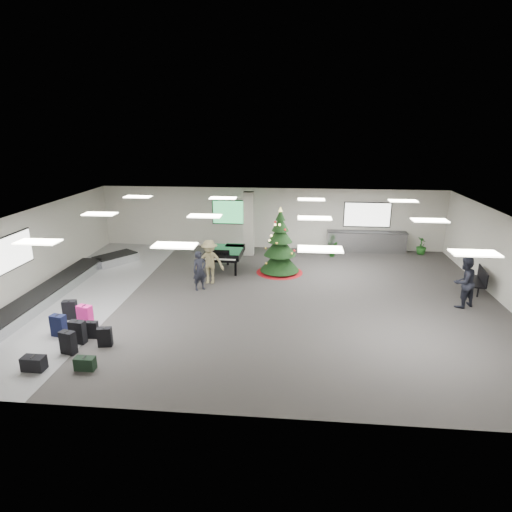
# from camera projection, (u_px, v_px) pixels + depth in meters

# --- Properties ---
(ground) EXTENTS (18.00, 18.00, 0.00)m
(ground) POSITION_uv_depth(u_px,v_px,m) (259.00, 297.00, 16.40)
(ground) COLOR #312F2D
(ground) RESTS_ON ground
(room_envelope) EXTENTS (18.02, 14.02, 3.21)m
(room_envelope) POSITION_uv_depth(u_px,v_px,m) (251.00, 234.00, 16.38)
(room_envelope) COLOR beige
(room_envelope) RESTS_ON ground
(baggage_carousel) EXTENTS (2.28, 9.71, 0.43)m
(baggage_carousel) POSITION_uv_depth(u_px,v_px,m) (62.00, 286.00, 16.96)
(baggage_carousel) COLOR silver
(baggage_carousel) RESTS_ON ground
(service_counter) EXTENTS (4.05, 0.65, 1.08)m
(service_counter) POSITION_uv_depth(u_px,v_px,m) (366.00, 242.00, 22.12)
(service_counter) COLOR silver
(service_counter) RESTS_ON ground
(suitcase_0) EXTENTS (0.49, 0.35, 0.70)m
(suitcase_0) POSITION_uv_depth(u_px,v_px,m) (68.00, 342.00, 12.30)
(suitcase_0) COLOR black
(suitcase_0) RESTS_ON ground
(suitcase_1) EXTENTS (0.49, 0.29, 0.74)m
(suitcase_1) POSITION_uv_depth(u_px,v_px,m) (78.00, 332.00, 12.89)
(suitcase_1) COLOR black
(suitcase_1) RESTS_ON ground
(pink_suitcase) EXTENTS (0.52, 0.37, 0.75)m
(pink_suitcase) POSITION_uv_depth(u_px,v_px,m) (85.00, 316.00, 13.94)
(pink_suitcase) COLOR #F41F8D
(pink_suitcase) RESTS_ON ground
(suitcase_3) EXTENTS (0.37, 0.21, 0.56)m
(suitcase_3) POSITION_uv_depth(u_px,v_px,m) (92.00, 330.00, 13.23)
(suitcase_3) COLOR black
(suitcase_3) RESTS_ON ground
(navy_suitcase) EXTENTS (0.49, 0.34, 0.71)m
(navy_suitcase) POSITION_uv_depth(u_px,v_px,m) (59.00, 326.00, 13.32)
(navy_suitcase) COLOR black
(navy_suitcase) RESTS_ON ground
(green_duffel) EXTENTS (0.54, 0.27, 0.38)m
(green_duffel) POSITION_uv_depth(u_px,v_px,m) (85.00, 363.00, 11.53)
(green_duffel) COLOR black
(green_duffel) RESTS_ON ground
(suitcase_7) EXTENTS (0.44, 0.28, 0.61)m
(suitcase_7) POSITION_uv_depth(u_px,v_px,m) (105.00, 337.00, 12.72)
(suitcase_7) COLOR black
(suitcase_7) RESTS_ON ground
(suitcase_8) EXTENTS (0.49, 0.34, 0.69)m
(suitcase_8) POSITION_uv_depth(u_px,v_px,m) (70.00, 310.00, 14.49)
(suitcase_8) COLOR black
(suitcase_8) RESTS_ON ground
(black_duffel) EXTENTS (0.61, 0.34, 0.42)m
(black_duffel) POSITION_uv_depth(u_px,v_px,m) (34.00, 363.00, 11.49)
(black_duffel) COLOR black
(black_duffel) RESTS_ON ground
(christmas_tree) EXTENTS (2.08, 2.08, 2.97)m
(christmas_tree) POSITION_uv_depth(u_px,v_px,m) (280.00, 251.00, 18.88)
(christmas_tree) COLOR maroon
(christmas_tree) RESTS_ON ground
(grand_piano) EXTENTS (1.64, 2.07, 1.16)m
(grand_piano) POSITION_uv_depth(u_px,v_px,m) (224.00, 253.00, 19.20)
(grand_piano) COLOR black
(grand_piano) RESTS_ON ground
(bench) EXTENTS (0.76, 1.56, 0.95)m
(bench) POSITION_uv_depth(u_px,v_px,m) (478.00, 279.00, 16.82)
(bench) COLOR black
(bench) RESTS_ON ground
(traveler_a) EXTENTS (0.70, 0.66, 1.60)m
(traveler_a) POSITION_uv_depth(u_px,v_px,m) (200.00, 271.00, 16.95)
(traveler_a) COLOR black
(traveler_a) RESTS_ON ground
(traveler_b) EXTENTS (1.22, 0.73, 1.85)m
(traveler_b) POSITION_uv_depth(u_px,v_px,m) (210.00, 262.00, 17.64)
(traveler_b) COLOR #8C8156
(traveler_b) RESTS_ON ground
(traveler_bench) EXTENTS (1.16, 1.08, 1.90)m
(traveler_bench) POSITION_uv_depth(u_px,v_px,m) (464.00, 282.00, 15.30)
(traveler_bench) COLOR black
(traveler_bench) RESTS_ON ground
(potted_plant_left) EXTENTS (0.51, 0.45, 0.78)m
(potted_plant_left) POSITION_uv_depth(u_px,v_px,m) (333.00, 249.00, 21.36)
(potted_plant_left) COLOR #194616
(potted_plant_left) RESTS_ON ground
(potted_plant_right) EXTENTS (0.65, 0.65, 0.89)m
(potted_plant_right) POSITION_uv_depth(u_px,v_px,m) (421.00, 246.00, 21.72)
(potted_plant_right) COLOR #194616
(potted_plant_right) RESTS_ON ground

